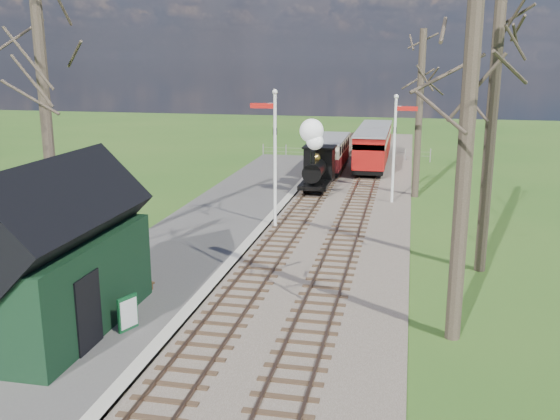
{
  "coord_description": "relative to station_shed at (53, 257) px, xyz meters",
  "views": [
    {
      "loc": [
        5.09,
        -10.58,
        7.6
      ],
      "look_at": [
        0.12,
        13.13,
        1.6
      ],
      "focal_mm": 40.0,
      "sensor_mm": 36.0,
      "label": 1
    }
  ],
  "objects": [
    {
      "name": "bench",
      "position": [
        0.93,
        2.82,
        -1.71
      ],
      "size": [
        0.91,
        1.38,
        0.76
      ],
      "color": "#4A301A",
      "rests_on": "platform"
    },
    {
      "name": "distant_hills",
      "position": [
        5.7,
        60.38,
        -18.47
      ],
      "size": [
        114.4,
        48.0,
        22.02
      ],
      "color": "#385B23",
      "rests_on": "ground"
    },
    {
      "name": "platform",
      "position": [
        0.8,
        10.0,
        -2.17
      ],
      "size": [
        5.0,
        44.0,
        0.2
      ],
      "primitive_type": "cube",
      "color": "#474442",
      "rests_on": "ground"
    },
    {
      "name": "semaphore_near",
      "position": [
        3.53,
        12.0,
        1.35
      ],
      "size": [
        1.22,
        0.24,
        6.22
      ],
      "color": "silver",
      "rests_on": "ground"
    },
    {
      "name": "person",
      "position": [
        1.29,
        2.34,
        -1.29
      ],
      "size": [
        0.51,
        0.64,
        1.55
      ],
      "primitive_type": "imported",
      "rotation": [
        0.0,
        0.0,
        1.84
      ],
      "color": "black",
      "rests_on": "platform"
    },
    {
      "name": "ballast_bed",
      "position": [
        5.6,
        18.0,
        -2.22
      ],
      "size": [
        8.0,
        60.0,
        0.1
      ],
      "primitive_type": "cube",
      "color": "brown",
      "rests_on": "ground"
    },
    {
      "name": "red_carriage_b",
      "position": [
        6.9,
        31.85,
        -0.74
      ],
      "size": [
        2.12,
        5.24,
        2.23
      ],
      "color": "black",
      "rests_on": "ground"
    },
    {
      "name": "sign_board",
      "position": [
        1.99,
        0.24,
        -1.57
      ],
      "size": [
        0.33,
        0.65,
        0.99
      ],
      "color": "#0F4822",
      "rests_on": "platform"
    },
    {
      "name": "coping_strip",
      "position": [
        3.1,
        10.0,
        -2.16
      ],
      "size": [
        0.4,
        44.0,
        0.21
      ],
      "primitive_type": "cube",
      "color": "#B2AD9E",
      "rests_on": "ground"
    },
    {
      "name": "track_far",
      "position": [
        6.9,
        18.0,
        -2.17
      ],
      "size": [
        1.6,
        60.0,
        0.15
      ],
      "color": "brown",
      "rests_on": "ground"
    },
    {
      "name": "locomotive",
      "position": [
        4.29,
        19.77,
        -0.34
      ],
      "size": [
        1.66,
        3.87,
        4.15
      ],
      "color": "black",
      "rests_on": "ground"
    },
    {
      "name": "fence_line",
      "position": [
        4.6,
        32.0,
        -1.72
      ],
      "size": [
        12.6,
        0.08,
        1.0
      ],
      "color": "slate",
      "rests_on": "ground"
    },
    {
      "name": "bare_trees",
      "position": [
        5.63,
        6.1,
        2.94
      ],
      "size": [
        15.51,
        22.39,
        12.0
      ],
      "color": "#382D23",
      "rests_on": "ground"
    },
    {
      "name": "semaphore_far",
      "position": [
        8.67,
        18.0,
        1.08
      ],
      "size": [
        1.22,
        0.24,
        5.72
      ],
      "color": "silver",
      "rests_on": "ground"
    },
    {
      "name": "coach",
      "position": [
        4.3,
        25.83,
        -0.85
      ],
      "size": [
        1.94,
        6.64,
        2.04
      ],
      "color": "black",
      "rests_on": "ground"
    },
    {
      "name": "red_carriage_a",
      "position": [
        6.9,
        26.35,
        -0.74
      ],
      "size": [
        2.12,
        5.24,
        2.23
      ],
      "color": "black",
      "rests_on": "ground"
    },
    {
      "name": "track_near",
      "position": [
        4.3,
        18.0,
        -2.17
      ],
      "size": [
        1.6,
        60.0,
        0.15
      ],
      "color": "brown",
      "rests_on": "ground"
    },
    {
      "name": "station_shed",
      "position": [
        0.0,
        0.0,
        0.0
      ],
      "size": [
        3.25,
        6.3,
        4.78
      ],
      "color": "black",
      "rests_on": "platform"
    }
  ]
}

